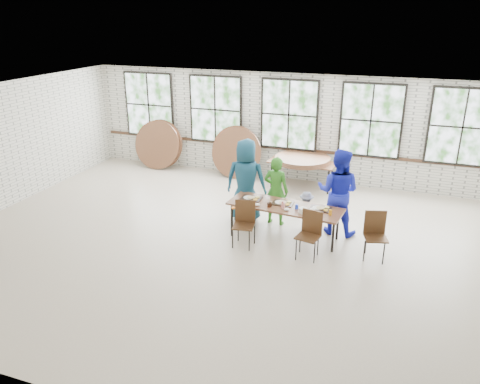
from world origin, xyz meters
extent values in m
plane|color=#C2B39A|center=(0.00, 0.00, 0.00)|extent=(12.00, 12.00, 0.00)
plane|color=white|center=(0.00, 0.00, 3.00)|extent=(12.00, 12.00, 0.00)
plane|color=silver|center=(0.00, 4.50, 1.50)|extent=(12.00, 0.00, 12.00)
plane|color=silver|center=(0.00, -4.50, 1.50)|extent=(12.00, 0.00, 12.00)
cube|color=#422819|center=(0.00, 4.47, 0.90)|extent=(11.80, 0.05, 0.08)
cube|color=black|center=(-4.40, 4.44, 1.88)|extent=(1.62, 0.05, 1.97)
cube|color=white|center=(-4.40, 4.41, 1.88)|extent=(1.50, 0.01, 1.85)
cube|color=black|center=(-2.20, 4.44, 1.88)|extent=(1.62, 0.05, 1.97)
cube|color=white|center=(-2.20, 4.41, 1.88)|extent=(1.50, 0.01, 1.85)
cube|color=black|center=(0.00, 4.44, 1.88)|extent=(1.62, 0.05, 1.97)
cube|color=white|center=(0.00, 4.41, 1.88)|extent=(1.50, 0.01, 1.85)
cube|color=black|center=(2.20, 4.44, 1.88)|extent=(1.62, 0.05, 1.97)
cube|color=white|center=(2.20, 4.41, 1.88)|extent=(1.50, 0.01, 1.85)
cube|color=black|center=(4.40, 4.44, 1.88)|extent=(1.62, 0.05, 1.97)
cube|color=white|center=(4.40, 4.41, 1.88)|extent=(1.50, 0.01, 1.85)
cube|color=brown|center=(0.89, 0.72, 0.72)|extent=(2.47, 1.04, 0.04)
cylinder|color=black|center=(-0.19, 0.42, 0.35)|extent=(0.05, 0.05, 0.70)
cylinder|color=black|center=(-0.19, 1.02, 0.35)|extent=(0.05, 0.05, 0.70)
cylinder|color=black|center=(1.97, 0.42, 0.35)|extent=(0.05, 0.05, 0.70)
cylinder|color=black|center=(1.97, 1.02, 0.35)|extent=(0.05, 0.05, 0.70)
cube|color=#472C17|center=(0.20, 0.07, 0.45)|extent=(0.48, 0.46, 0.03)
cube|color=#472C17|center=(0.17, 0.25, 0.70)|extent=(0.42, 0.10, 0.50)
cylinder|color=black|center=(0.02, -0.10, 0.22)|extent=(0.02, 0.02, 0.44)
cylinder|color=black|center=(0.02, 0.24, 0.22)|extent=(0.02, 0.02, 0.44)
cylinder|color=black|center=(0.38, -0.10, 0.22)|extent=(0.02, 0.02, 0.44)
cylinder|color=black|center=(0.38, 0.24, 0.22)|extent=(0.02, 0.02, 0.44)
cube|color=#472C17|center=(1.53, 0.02, 0.45)|extent=(0.49, 0.48, 0.03)
cube|color=#472C17|center=(1.57, 0.20, 0.70)|extent=(0.42, 0.11, 0.50)
cylinder|color=black|center=(1.35, -0.15, 0.22)|extent=(0.02, 0.02, 0.44)
cylinder|color=black|center=(1.35, 0.19, 0.22)|extent=(0.02, 0.02, 0.44)
cylinder|color=black|center=(1.71, -0.15, 0.22)|extent=(0.02, 0.02, 0.44)
cylinder|color=black|center=(1.71, 0.19, 0.22)|extent=(0.02, 0.02, 0.44)
cube|color=#472C17|center=(2.78, 0.41, 0.45)|extent=(0.52, 0.50, 0.03)
cube|color=#472C17|center=(2.73, 0.60, 0.70)|extent=(0.41, 0.15, 0.50)
cylinder|color=black|center=(2.60, 0.24, 0.22)|extent=(0.02, 0.02, 0.44)
cylinder|color=black|center=(2.60, 0.58, 0.22)|extent=(0.02, 0.02, 0.44)
cylinder|color=black|center=(2.96, 0.24, 0.22)|extent=(0.02, 0.02, 0.44)
cylinder|color=black|center=(2.96, 0.58, 0.22)|extent=(0.02, 0.02, 0.44)
imported|color=navy|center=(-0.20, 1.37, 0.96)|extent=(1.00, 0.71, 1.91)
imported|color=#2F761F|center=(0.51, 1.37, 0.79)|extent=(0.61, 0.43, 1.58)
imported|color=#14193E|center=(1.21, 1.37, 0.42)|extent=(0.60, 0.43, 0.85)
imported|color=#1B25C1|center=(1.88, 1.37, 0.95)|extent=(0.99, 0.81, 1.89)
cube|color=brown|center=(0.55, 3.87, 0.72)|extent=(1.85, 0.88, 0.04)
cylinder|color=black|center=(-0.23, 3.60, 0.35)|extent=(0.04, 0.04, 0.70)
cylinder|color=black|center=(-0.23, 4.15, 0.35)|extent=(0.04, 0.04, 0.70)
cylinder|color=black|center=(1.33, 3.60, 0.35)|extent=(0.04, 0.04, 0.70)
cylinder|color=black|center=(1.33, 4.15, 0.35)|extent=(0.04, 0.04, 0.70)
cube|color=black|center=(0.10, 0.85, 0.75)|extent=(0.44, 0.33, 0.02)
cube|color=black|center=(0.81, 0.82, 0.75)|extent=(0.44, 0.33, 0.02)
cube|color=black|center=(1.62, 0.78, 0.75)|extent=(0.44, 0.33, 0.02)
cylinder|color=black|center=(0.59, 0.55, 0.79)|extent=(0.09, 0.09, 0.09)
cube|color=red|center=(0.88, 0.58, 0.80)|extent=(0.06, 0.06, 0.11)
cylinder|color=blue|center=(1.15, 0.64, 0.79)|extent=(0.07, 0.07, 0.10)
cylinder|color=orange|center=(1.86, 0.57, 0.80)|extent=(0.07, 0.07, 0.11)
cylinder|color=white|center=(1.32, 0.49, 0.79)|extent=(0.17, 0.17, 0.10)
ellipsoid|color=white|center=(0.34, 0.53, 0.76)|extent=(0.11, 0.11, 0.05)
ellipsoid|color=white|center=(0.98, 0.50, 0.76)|extent=(0.11, 0.11, 0.05)
ellipsoid|color=white|center=(1.47, 0.65, 0.76)|extent=(0.11, 0.11, 0.05)
cylinder|color=brown|center=(0.55, 3.87, 0.76)|extent=(1.50, 1.50, 0.04)
cylinder|color=brown|center=(0.55, 3.87, 0.80)|extent=(1.50, 1.50, 0.04)
cylinder|color=brown|center=(0.55, 3.87, 0.85)|extent=(1.50, 1.50, 0.04)
cylinder|color=brown|center=(-3.96, 4.19, 0.73)|extent=(1.50, 0.36, 1.48)
cylinder|color=brown|center=(-4.02, 4.09, 0.73)|extent=(1.50, 0.43, 1.46)
cylinder|color=brown|center=(-1.47, 4.19, 0.73)|extent=(1.50, 0.27, 1.49)
cylinder|color=brown|center=(-1.44, 4.09, 0.73)|extent=(1.50, 0.43, 1.46)
camera|label=1|loc=(3.04, -8.10, 4.54)|focal=35.00mm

